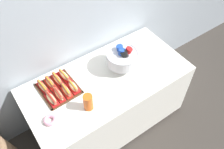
{
  "coord_description": "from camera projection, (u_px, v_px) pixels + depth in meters",
  "views": [
    {
      "loc": [
        -0.81,
        -1.24,
        2.54
      ],
      "look_at": [
        0.06,
        0.0,
        0.79
      ],
      "focal_mm": 38.28,
      "sensor_mm": 36.0,
      "label": 1
    }
  ],
  "objects": [
    {
      "name": "buffet_table",
      "position": [
        108.0,
        100.0,
        2.58
      ],
      "size": [
        1.63,
        0.79,
        0.77
      ],
      "color": "white",
      "rests_on": "ground_plane"
    },
    {
      "name": "punch_bowl",
      "position": [
        122.0,
        57.0,
        2.3
      ],
      "size": [
        0.32,
        0.32,
        0.25
      ],
      "color": "silver",
      "rests_on": "buffet_table"
    },
    {
      "name": "hot_dog_1",
      "position": [
        59.0,
        95.0,
        2.14
      ],
      "size": [
        0.06,
        0.17,
        0.06
      ],
      "color": "red",
      "rests_on": "serving_tray"
    },
    {
      "name": "hot_dog_2",
      "position": [
        66.0,
        91.0,
        2.17
      ],
      "size": [
        0.06,
        0.17,
        0.06
      ],
      "color": "red",
      "rests_on": "serving_tray"
    },
    {
      "name": "hot_dog_5",
      "position": [
        50.0,
        83.0,
        2.22
      ],
      "size": [
        0.07,
        0.16,
        0.07
      ],
      "color": "red",
      "rests_on": "serving_tray"
    },
    {
      "name": "hot_dog_4",
      "position": [
        43.0,
        87.0,
        2.19
      ],
      "size": [
        0.07,
        0.18,
        0.06
      ],
      "color": "#B21414",
      "rests_on": "serving_tray"
    },
    {
      "name": "ground_plane",
      "position": [
        108.0,
        119.0,
        2.89
      ],
      "size": [
        10.0,
        10.0,
        0.0
      ],
      "primitive_type": "plane",
      "color": "#38332D"
    },
    {
      "name": "back_wall",
      "position": [
        77.0,
        8.0,
        2.15
      ],
      "size": [
        6.0,
        0.1,
        2.6
      ],
      "primitive_type": "cube",
      "color": "#9EA8B2",
      "rests_on": "ground_plane"
    },
    {
      "name": "serving_tray",
      "position": [
        59.0,
        89.0,
        2.22
      ],
      "size": [
        0.34,
        0.37,
        0.01
      ],
      "color": "#472B19",
      "rests_on": "buffet_table"
    },
    {
      "name": "donut",
      "position": [
        50.0,
        120.0,
        1.99
      ],
      "size": [
        0.11,
        0.11,
        0.03
      ],
      "color": "pink",
      "rests_on": "buffet_table"
    },
    {
      "name": "hot_dog_3",
      "position": [
        73.0,
        87.0,
        2.2
      ],
      "size": [
        0.07,
        0.16,
        0.06
      ],
      "color": "red",
      "rests_on": "serving_tray"
    },
    {
      "name": "hot_dog_7",
      "position": [
        64.0,
        76.0,
        2.28
      ],
      "size": [
        0.08,
        0.18,
        0.06
      ],
      "color": "#B21414",
      "rests_on": "serving_tray"
    },
    {
      "name": "hot_dog_6",
      "position": [
        57.0,
        79.0,
        2.25
      ],
      "size": [
        0.06,
        0.18,
        0.06
      ],
      "color": "#B21414",
      "rests_on": "serving_tray"
    },
    {
      "name": "cup_stack",
      "position": [
        88.0,
        102.0,
        2.03
      ],
      "size": [
        0.08,
        0.08,
        0.16
      ],
      "color": "#EA5B19",
      "rests_on": "buffet_table"
    },
    {
      "name": "hot_dog_0",
      "position": [
        51.0,
        99.0,
        2.11
      ],
      "size": [
        0.08,
        0.18,
        0.06
      ],
      "color": "red",
      "rests_on": "serving_tray"
    }
  ]
}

